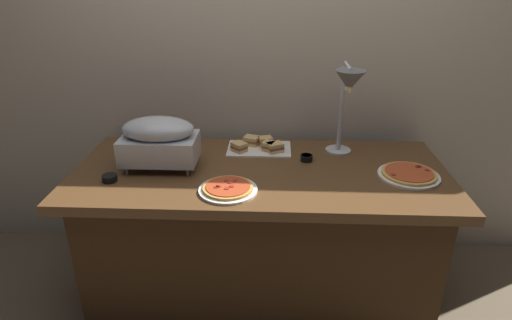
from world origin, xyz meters
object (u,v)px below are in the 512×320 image
at_px(chafing_dish, 159,139).
at_px(heat_lamp, 348,90).
at_px(sauce_cup_near, 110,178).
at_px(pizza_plate_center, 228,189).
at_px(sandwich_platter, 260,146).
at_px(pizza_plate_front, 409,174).
at_px(sauce_cup_far, 307,158).

xyz_separation_m(chafing_dish, heat_lamp, (0.94, 0.11, 0.24)).
bearing_deg(sauce_cup_near, heat_lamp, 13.71).
bearing_deg(heat_lamp, pizza_plate_center, -147.88).
bearing_deg(chafing_dish, sandwich_platter, 26.57).
height_order(pizza_plate_front, sandwich_platter, sandwich_platter).
bearing_deg(heat_lamp, sandwich_platter, 162.38).
height_order(sandwich_platter, sauce_cup_far, sandwich_platter).
height_order(pizza_plate_front, sauce_cup_near, same).
height_order(sandwich_platter, sauce_cup_near, sandwich_platter).
xyz_separation_m(pizza_plate_front, pizza_plate_center, (-0.87, -0.19, -0.00)).
bearing_deg(pizza_plate_front, sauce_cup_near, -175.54).
relative_size(chafing_dish, pizza_plate_center, 1.40).
bearing_deg(sauce_cup_near, pizza_plate_front, 4.46).
bearing_deg(pizza_plate_front, pizza_plate_center, -167.76).
xyz_separation_m(chafing_dish, sauce_cup_far, (0.75, 0.11, -0.13)).
height_order(heat_lamp, sandwich_platter, heat_lamp).
xyz_separation_m(chafing_dish, sauce_cup_near, (-0.21, -0.17, -0.13)).
relative_size(heat_lamp, sandwich_platter, 1.42).
relative_size(pizza_plate_front, pizza_plate_center, 1.10).
bearing_deg(pizza_plate_center, heat_lamp, 32.12).
bearing_deg(chafing_dish, sauce_cup_near, -140.84).
relative_size(chafing_dish, heat_lamp, 0.75).
bearing_deg(sauce_cup_far, sandwich_platter, 151.80).
xyz_separation_m(pizza_plate_front, sauce_cup_far, (-0.49, 0.17, 0.01)).
distance_m(pizza_plate_front, sauce_cup_near, 1.46).
relative_size(heat_lamp, sauce_cup_near, 7.03).
height_order(chafing_dish, sauce_cup_near, chafing_dish).
xyz_separation_m(pizza_plate_front, sauce_cup_near, (-1.45, -0.11, 0.00)).
bearing_deg(sandwich_platter, sauce_cup_near, -149.30).
height_order(pizza_plate_center, sauce_cup_far, sauce_cup_far).
xyz_separation_m(pizza_plate_front, sandwich_platter, (-0.74, 0.31, 0.01)).
distance_m(chafing_dish, heat_lamp, 0.97).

